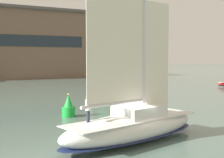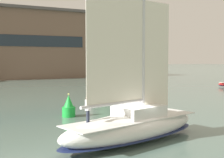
{
  "view_description": "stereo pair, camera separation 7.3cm",
  "coord_description": "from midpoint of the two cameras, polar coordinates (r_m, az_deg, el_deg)",
  "views": [
    {
      "loc": [
        -10.73,
        -17.24,
        5.52
      ],
      "look_at": [
        0.0,
        3.0,
        3.97
      ],
      "focal_mm": 50.0,
      "sensor_mm": 36.0,
      "label": 1
    },
    {
      "loc": [
        -10.66,
        -17.27,
        5.52
      ],
      "look_at": [
        0.0,
        3.0,
        3.97
      ],
      "focal_mm": 50.0,
      "sensor_mm": 36.0,
      "label": 2
    }
  ],
  "objects": [
    {
      "name": "sailboat_main",
      "position": [
        20.77,
        4.04,
        -8.09
      ],
      "size": [
        11.87,
        5.67,
        15.72
      ],
      "color": "white",
      "rests_on": "ground"
    },
    {
      "name": "ground_plane",
      "position": [
        21.04,
        3.98,
        -11.34
      ],
      "size": [
        400.0,
        400.0,
        0.0
      ],
      "primitive_type": "plane",
      "color": "slate"
    },
    {
      "name": "tree_shore_center",
      "position": [
        90.1,
        -1.45,
        6.96
      ],
      "size": [
        7.19,
        7.19,
        14.8
      ],
      "color": "#4C3828",
      "rests_on": "ground"
    },
    {
      "name": "waterfront_building",
      "position": [
        88.98,
        -15.89,
        6.19
      ],
      "size": [
        33.24,
        15.69,
        18.58
      ],
      "color": "brown",
      "rests_on": "ground"
    },
    {
      "name": "channel_buoy",
      "position": [
        29.63,
        -7.85,
        -5.16
      ],
      "size": [
        1.23,
        1.23,
        2.21
      ],
      "color": "green",
      "rests_on": "ground"
    }
  ]
}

